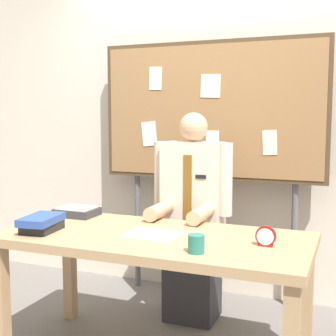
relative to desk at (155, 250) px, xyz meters
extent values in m
cube|color=beige|center=(0.00, 1.24, 0.69)|extent=(6.40, 0.08, 2.70)
cube|color=tan|center=(0.00, 0.00, 0.06)|extent=(1.70, 0.79, 0.05)
cube|color=tan|center=(-0.79, -0.34, -0.31)|extent=(0.07, 0.07, 0.70)
cube|color=tan|center=(-0.79, 0.34, -0.31)|extent=(0.07, 0.07, 0.70)
cube|color=tan|center=(0.79, 0.34, -0.31)|extent=(0.07, 0.07, 0.70)
cube|color=#2D2D33|center=(0.00, 0.65, -0.44)|extent=(0.34, 0.30, 0.44)
cube|color=beige|center=(0.00, 0.65, 0.17)|extent=(0.40, 0.22, 0.78)
sphere|color=tan|center=(0.00, 0.65, 0.67)|extent=(0.19, 0.19, 0.19)
cylinder|color=beige|center=(-0.23, 0.63, 0.33)|extent=(0.09, 0.09, 0.48)
cylinder|color=beige|center=(0.23, 0.63, 0.33)|extent=(0.09, 0.09, 0.48)
cylinder|color=tan|center=(-0.14, 0.39, 0.14)|extent=(0.09, 0.30, 0.09)
cylinder|color=tan|center=(0.14, 0.39, 0.14)|extent=(0.09, 0.30, 0.09)
cube|color=brown|center=(0.00, 0.54, 0.23)|extent=(0.06, 0.01, 0.51)
cube|color=black|center=(0.09, 0.54, 0.35)|extent=(0.07, 0.01, 0.02)
cube|color=#4C3823|center=(0.00, 1.04, 0.77)|extent=(1.70, 0.05, 1.02)
cube|color=olive|center=(0.00, 1.03, 0.77)|extent=(1.64, 0.04, 0.96)
cylinder|color=#59595E|center=(-0.62, 1.07, -0.18)|extent=(0.04, 0.04, 0.95)
cylinder|color=#59595E|center=(0.62, 1.07, -0.18)|extent=(0.04, 0.04, 0.95)
cube|color=#F4EFCC|center=(0.44, 1.01, 0.55)|extent=(0.11, 0.00, 0.18)
cube|color=white|center=(-0.43, 1.01, 1.02)|extent=(0.11, 0.00, 0.18)
cube|color=white|center=(0.03, 1.01, 0.54)|extent=(0.10, 0.00, 0.18)
cube|color=#F4EFCC|center=(0.01, 1.01, 0.96)|extent=(0.15, 0.00, 0.17)
cube|color=silver|center=(-0.48, 1.01, 0.60)|extent=(0.14, 0.00, 0.20)
cube|color=#262626|center=(-0.62, -0.17, 0.11)|extent=(0.18, 0.23, 0.05)
cube|color=#2D4C99|center=(-0.62, -0.18, 0.16)|extent=(0.20, 0.30, 0.04)
cube|color=white|center=(-0.01, -0.02, 0.09)|extent=(0.29, 0.21, 0.01)
cylinder|color=maroon|center=(0.61, 0.00, 0.14)|extent=(0.10, 0.02, 0.10)
cylinder|color=white|center=(0.61, -0.02, 0.14)|extent=(0.08, 0.00, 0.08)
cube|color=maroon|center=(0.61, 0.00, 0.09)|extent=(0.07, 0.04, 0.01)
cylinder|color=#267266|center=(0.32, -0.25, 0.13)|extent=(0.08, 0.08, 0.09)
cube|color=#333338|center=(-0.67, 0.26, 0.11)|extent=(0.26, 0.20, 0.05)
cube|color=#F4EFCC|center=(-0.67, 0.26, 0.14)|extent=(0.22, 0.17, 0.01)
camera|label=1|loc=(1.02, -2.33, 0.74)|focal=50.35mm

